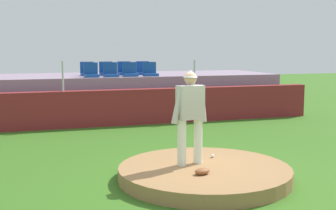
{
  "coord_description": "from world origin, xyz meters",
  "views": [
    {
      "loc": [
        -3.15,
        -7.5,
        2.47
      ],
      "look_at": [
        0.0,
        2.25,
        1.16
      ],
      "focal_mm": 46.98,
      "sensor_mm": 36.0,
      "label": 1
    }
  ],
  "objects": [
    {
      "name": "ground_plane",
      "position": [
        0.0,
        0.0,
        0.0
      ],
      "size": [
        60.0,
        60.0,
        0.0
      ],
      "primitive_type": "plane",
      "color": "#36681C"
    },
    {
      "name": "pitchers_mound",
      "position": [
        0.0,
        0.0,
        0.13
      ],
      "size": [
        3.27,
        3.27,
        0.26
      ],
      "primitive_type": "cylinder",
      "color": "#9B7146",
      "rests_on": "ground_plane"
    },
    {
      "name": "pitcher",
      "position": [
        -0.21,
        0.24,
        1.31
      ],
      "size": [
        0.77,
        0.34,
        1.82
      ],
      "rotation": [
        0.0,
        0.0,
        0.15
      ],
      "color": "silver",
      "rests_on": "pitchers_mound"
    },
    {
      "name": "baseball",
      "position": [
        0.42,
        0.58,
        0.29
      ],
      "size": [
        0.07,
        0.07,
        0.07
      ],
      "primitive_type": "sphere",
      "color": "white",
      "rests_on": "pitchers_mound"
    },
    {
      "name": "fielding_glove",
      "position": [
        -0.24,
        -0.48,
        0.31
      ],
      "size": [
        0.35,
        0.28,
        0.11
      ],
      "primitive_type": "ellipsoid",
      "rotation": [
        0.0,
        0.0,
        3.45
      ],
      "color": "brown",
      "rests_on": "pitchers_mound"
    },
    {
      "name": "brick_barrier",
      "position": [
        0.0,
        6.44,
        0.58
      ],
      "size": [
        13.12,
        0.4,
        1.16
      ],
      "primitive_type": "cube",
      "color": "maroon",
      "rests_on": "ground_plane"
    },
    {
      "name": "fence_post_left",
      "position": [
        -2.08,
        6.44,
        1.63
      ],
      "size": [
        0.06,
        0.06,
        0.94
      ],
      "primitive_type": "cylinder",
      "color": "silver",
      "rests_on": "brick_barrier"
    },
    {
      "name": "fence_post_right",
      "position": [
        2.29,
        6.44,
        1.63
      ],
      "size": [
        0.06,
        0.06,
        0.94
      ],
      "primitive_type": "cylinder",
      "color": "silver",
      "rests_on": "brick_barrier"
    },
    {
      "name": "bleacher_platform",
      "position": [
        0.0,
        8.93,
        0.75
      ],
      "size": [
        12.12,
        3.62,
        1.5
      ],
      "primitive_type": "cube",
      "color": "gray",
      "rests_on": "ground_plane"
    },
    {
      "name": "stadium_chair_0",
      "position": [
        -1.04,
        7.62,
        1.66
      ],
      "size": [
        0.48,
        0.44,
        0.5
      ],
      "rotation": [
        0.0,
        0.0,
        3.14
      ],
      "color": "#154490",
      "rests_on": "bleacher_platform"
    },
    {
      "name": "stadium_chair_1",
      "position": [
        -0.36,
        7.63,
        1.66
      ],
      "size": [
        0.48,
        0.44,
        0.5
      ],
      "rotation": [
        0.0,
        0.0,
        3.14
      ],
      "color": "#154490",
      "rests_on": "bleacher_platform"
    },
    {
      "name": "stadium_chair_2",
      "position": [
        0.33,
        7.67,
        1.66
      ],
      "size": [
        0.48,
        0.44,
        0.5
      ],
      "rotation": [
        0.0,
        0.0,
        3.14
      ],
      "color": "#154490",
      "rests_on": "bleacher_platform"
    },
    {
      "name": "stadium_chair_3",
      "position": [
        1.07,
        7.66,
        1.66
      ],
      "size": [
        0.48,
        0.44,
        0.5
      ],
      "rotation": [
        0.0,
        0.0,
        3.14
      ],
      "color": "#154490",
      "rests_on": "bleacher_platform"
    },
    {
      "name": "stadium_chair_4",
      "position": [
        -1.04,
        8.57,
        1.66
      ],
      "size": [
        0.48,
        0.44,
        0.5
      ],
      "rotation": [
        0.0,
        0.0,
        3.14
      ],
      "color": "#154490",
      "rests_on": "bleacher_platform"
    },
    {
      "name": "stadium_chair_5",
      "position": [
        -0.35,
        8.55,
        1.66
      ],
      "size": [
        0.48,
        0.44,
        0.5
      ],
      "rotation": [
        0.0,
        0.0,
        3.14
      ],
      "color": "#154490",
      "rests_on": "bleacher_platform"
    },
    {
      "name": "stadium_chair_6",
      "position": [
        0.33,
        8.55,
        1.66
      ],
      "size": [
        0.48,
        0.44,
        0.5
      ],
      "rotation": [
        0.0,
        0.0,
        3.14
      ],
      "color": "#154490",
      "rests_on": "bleacher_platform"
    },
    {
      "name": "stadium_chair_7",
      "position": [
        1.05,
        8.57,
        1.66
      ],
      "size": [
        0.48,
        0.44,
        0.5
      ],
      "rotation": [
        0.0,
        0.0,
        3.14
      ],
      "color": "#154490",
      "rests_on": "bleacher_platform"
    }
  ]
}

